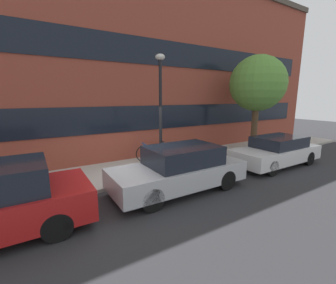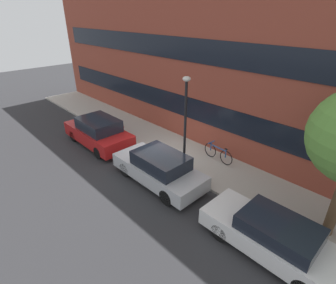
{
  "view_description": "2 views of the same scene",
  "coord_description": "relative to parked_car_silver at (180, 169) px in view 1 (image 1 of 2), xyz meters",
  "views": [
    {
      "loc": [
        -2.68,
        -6.47,
        2.84
      ],
      "look_at": [
        1.43,
        0.21,
        1.27
      ],
      "focal_mm": 24.0,
      "sensor_mm": 36.0,
      "label": 1
    },
    {
      "loc": [
        7.92,
        -7.1,
        6.48
      ],
      "look_at": [
        0.31,
        0.2,
        1.17
      ],
      "focal_mm": 28.0,
      "sensor_mm": 36.0,
      "label": 2
    }
  ],
  "objects": [
    {
      "name": "street_tree",
      "position": [
        5.88,
        1.9,
        2.79
      ],
      "size": [
        2.69,
        2.69,
        4.74
      ],
      "color": "brown",
      "rests_on": "sidewalk_strip"
    },
    {
      "name": "bicycle",
      "position": [
        0.73,
        3.06,
        -0.17
      ],
      "size": [
        1.67,
        0.44,
        0.81
      ],
      "rotation": [
        0.0,
        0.0,
        3.07
      ],
      "color": "black",
      "rests_on": "sidewalk_strip"
    },
    {
      "name": "parked_car_silver",
      "position": [
        0.0,
        0.0,
        0.0
      ],
      "size": [
        4.18,
        1.7,
        1.38
      ],
      "rotation": [
        0.0,
        0.0,
        3.14
      ],
      "color": "#B2B5BA",
      "rests_on": "ground_plane"
    },
    {
      "name": "ground_plane",
      "position": [
        -1.07,
        1.05,
        -0.69
      ],
      "size": [
        56.0,
        56.0,
        0.0
      ],
      "primitive_type": "plane",
      "color": "#2B2B2D"
    },
    {
      "name": "lamp_post",
      "position": [
        0.12,
        1.38,
        2.02
      ],
      "size": [
        0.32,
        0.32,
        4.13
      ],
      "color": "black",
      "rests_on": "sidewalk_strip"
    },
    {
      "name": "rowhouse_facade",
      "position": [
        -1.07,
        4.25,
        3.68
      ],
      "size": [
        28.0,
        1.02,
        8.72
      ],
      "color": "brown",
      "rests_on": "ground_plane"
    },
    {
      "name": "parked_car_white",
      "position": [
        4.93,
        -0.0,
        -0.07
      ],
      "size": [
        4.12,
        1.61,
        1.23
      ],
      "rotation": [
        0.0,
        0.0,
        3.14
      ],
      "color": "silver",
      "rests_on": "ground_plane"
    },
    {
      "name": "sidewalk_strip",
      "position": [
        -1.07,
        2.43,
        -0.63
      ],
      "size": [
        28.0,
        2.75,
        0.11
      ],
      "color": "#A8A399",
      "rests_on": "ground_plane"
    }
  ]
}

